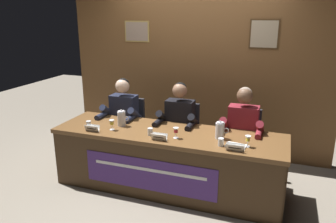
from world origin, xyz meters
The scene contains 21 objects.
ground_plane centered at (0.00, 0.00, 0.00)m, with size 12.00×12.00×0.00m, color gray.
wall_back_panelled centered at (0.00, 1.27, 1.30)m, with size 3.94×0.14×2.60m.
conference_table centered at (0.00, -0.10, 0.49)m, with size 2.74×0.80×0.72m.
chair_left centered at (-0.81, 0.58, 0.44)m, with size 0.44×0.44×0.90m.
panelist_left centered at (-0.81, 0.38, 0.71)m, with size 0.51×0.48×1.23m.
nameplate_left centered at (-0.85, -0.29, 0.76)m, with size 0.18×0.06×0.08m.
juice_glass_left centered at (-0.66, -0.16, 0.81)m, with size 0.06×0.06×0.12m.
water_cup_left centered at (-0.96, -0.19, 0.76)m, with size 0.06×0.06×0.08m.
chair_center centered at (0.00, 0.58, 0.44)m, with size 0.44×0.44×0.90m.
panelist_center centered at (0.00, 0.38, 0.71)m, with size 0.51×0.48×1.23m.
nameplate_center centered at (0.00, -0.29, 0.76)m, with size 0.18×0.06×0.08m.
juice_glass_center centered at (0.15, -0.16, 0.81)m, with size 0.06×0.06×0.12m.
water_cup_center centered at (-0.15, -0.18, 0.76)m, with size 0.06×0.06×0.08m.
chair_right centered at (0.81, 0.58, 0.44)m, with size 0.44×0.44×0.90m.
panelist_right centered at (0.81, 0.38, 0.71)m, with size 0.51×0.48×1.23m.
nameplate_right centered at (0.83, -0.31, 0.76)m, with size 0.19×0.06×0.08m.
juice_glass_right centered at (0.94, -0.15, 0.81)m, with size 0.06×0.06×0.12m.
water_cup_right centered at (0.67, -0.22, 0.76)m, with size 0.06×0.06×0.08m.
water_pitcher_left_side centered at (-0.61, 0.01, 0.82)m, with size 0.15×0.10×0.21m.
water_pitcher_right_side centered at (0.62, -0.01, 0.82)m, with size 0.15×0.10×0.21m.
document_stack_right centered at (0.82, -0.18, 0.73)m, with size 0.23×0.18×0.01m.
Camera 1 is at (1.24, -3.46, 2.08)m, focal length 35.40 mm.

